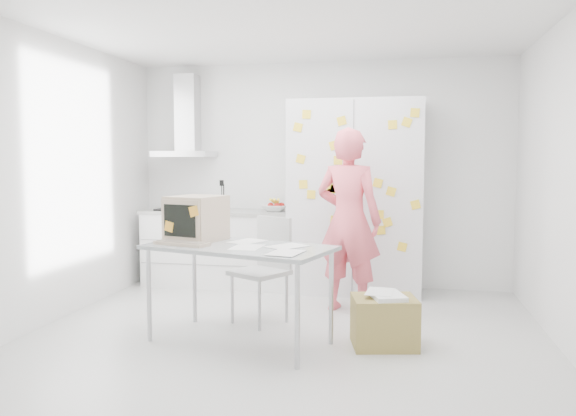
% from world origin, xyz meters
% --- Properties ---
extents(floor, '(4.50, 4.00, 0.02)m').
position_xyz_m(floor, '(0.00, 0.00, -0.01)').
color(floor, silver).
rests_on(floor, ground).
extents(walls, '(4.52, 4.01, 2.70)m').
position_xyz_m(walls, '(0.00, 0.72, 1.35)').
color(walls, white).
rests_on(walls, ground).
extents(ceiling, '(4.50, 4.00, 0.02)m').
position_xyz_m(ceiling, '(0.00, 0.00, 2.70)').
color(ceiling, white).
rests_on(ceiling, walls).
extents(counter_run, '(1.84, 0.63, 1.28)m').
position_xyz_m(counter_run, '(-1.20, 1.70, 0.47)').
color(counter_run, white).
rests_on(counter_run, ground).
extents(range_hood, '(0.70, 0.48, 1.01)m').
position_xyz_m(range_hood, '(-1.65, 1.84, 1.96)').
color(range_hood, silver).
rests_on(range_hood, walls).
extents(tall_cabinet, '(1.50, 0.68, 2.20)m').
position_xyz_m(tall_cabinet, '(0.45, 1.67, 1.10)').
color(tall_cabinet, silver).
rests_on(tall_cabinet, ground).
extents(person, '(0.77, 0.61, 1.85)m').
position_xyz_m(person, '(0.45, 0.83, 0.92)').
color(person, '#FB6170').
rests_on(person, ground).
extents(desk, '(1.68, 1.15, 1.22)m').
position_xyz_m(desk, '(-0.63, -0.21, 0.92)').
color(desk, '#969DA0').
rests_on(desk, ground).
extents(chair, '(0.61, 0.61, 0.99)m').
position_xyz_m(chair, '(-0.28, 0.32, 0.56)').
color(chair, '#AEAEAC').
rests_on(chair, ground).
extents(cardboard_box, '(0.59, 0.51, 0.45)m').
position_xyz_m(cardboard_box, '(0.85, -0.20, 0.21)').
color(cardboard_box, olive).
rests_on(cardboard_box, ground).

